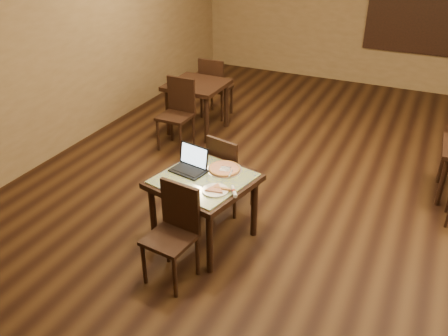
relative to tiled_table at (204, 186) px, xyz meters
The scene contains 17 objects.
ground 1.63m from the tiled_table, 40.56° to the left, with size 10.00×10.00×0.00m, color black.
wall_back 6.13m from the tiled_table, 79.26° to the left, with size 8.00×0.02×3.00m, color olive.
wall_left 3.14m from the tiled_table, 161.33° to the left, with size 0.02×10.00×3.00m, color olive.
mural 6.21m from the tiled_table, 74.61° to the left, with size 2.34×0.05×1.64m.
tiled_table is the anchor object (origin of this frame).
chair_main_near 0.62m from the tiled_table, 89.11° to the right, with size 0.47×0.47×0.98m.
chair_main_far 0.63m from the tiled_table, 91.71° to the left, with size 0.49×0.49×0.95m.
laptop 0.28m from the tiled_table, 151.76° to the left, with size 0.40×0.34×0.25m.
plate 0.31m from the tiled_table, 39.29° to the right, with size 0.26×0.26×0.01m, color white.
pizza_slice 0.31m from the tiled_table, 39.29° to the right, with size 0.21×0.21×0.02m, color beige, non-canonical shape.
pizza_pan 0.29m from the tiled_table, 63.43° to the left, with size 0.37×0.37×0.01m, color silver.
pizza_whole 0.29m from the tiled_table, 63.43° to the left, with size 0.33×0.33×0.02m.
spatula 0.29m from the tiled_table, 57.53° to the left, with size 0.11×0.25×0.01m, color silver.
napkin_roll 0.44m from the tiled_table, 19.29° to the right, with size 0.13×0.17×0.04m.
other_table_b 2.85m from the tiled_table, 119.45° to the left, with size 0.86×0.86×0.80m.
other_table_b_chair_near 2.35m from the tiled_table, 126.62° to the left, with size 0.45×0.45×1.03m.
other_table_b_chair_far 3.39m from the tiled_table, 114.48° to the left, with size 0.45×0.45×1.03m.
Camera 1 is at (0.83, -4.64, 3.18)m, focal length 38.00 mm.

